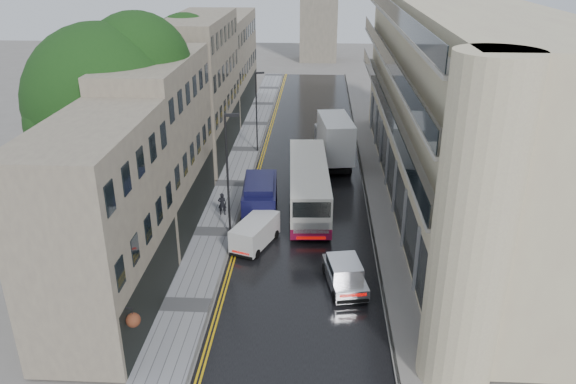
# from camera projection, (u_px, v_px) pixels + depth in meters

# --- Properties ---
(road) EXTENTS (9.00, 85.00, 0.02)m
(road) POSITION_uv_depth(u_px,v_px,m) (306.00, 186.00, 44.41)
(road) COLOR black
(road) RESTS_ON ground
(left_sidewalk) EXTENTS (2.70, 85.00, 0.12)m
(left_sidewalk) POSITION_uv_depth(u_px,v_px,m) (233.00, 184.00, 44.69)
(left_sidewalk) COLOR gray
(left_sidewalk) RESTS_ON ground
(right_sidewalk) EXTENTS (1.80, 85.00, 0.12)m
(right_sidewalk) POSITION_uv_depth(u_px,v_px,m) (375.00, 187.00, 44.11)
(right_sidewalk) COLOR slate
(right_sidewalk) RESTS_ON ground
(old_shop_row) EXTENTS (4.50, 56.00, 12.00)m
(old_shop_row) POSITION_uv_depth(u_px,v_px,m) (190.00, 102.00, 44.79)
(old_shop_row) COLOR gray
(old_shop_row) RESTS_ON ground
(modern_block) EXTENTS (8.00, 40.00, 14.00)m
(modern_block) POSITION_uv_depth(u_px,v_px,m) (452.00, 107.00, 39.71)
(modern_block) COLOR beige
(modern_block) RESTS_ON ground
(tree_near) EXTENTS (10.56, 10.56, 13.89)m
(tree_near) POSITION_uv_depth(u_px,v_px,m) (107.00, 127.00, 35.42)
(tree_near) COLOR black
(tree_near) RESTS_ON ground
(tree_far) EXTENTS (9.24, 9.24, 12.46)m
(tree_far) POSITION_uv_depth(u_px,v_px,m) (166.00, 90.00, 47.58)
(tree_far) COLOR black
(tree_far) RESTS_ON ground
(cream_bus) EXTENTS (3.26, 11.77, 3.18)m
(cream_bus) POSITION_uv_depth(u_px,v_px,m) (292.00, 205.00, 37.39)
(cream_bus) COLOR silver
(cream_bus) RESTS_ON road
(white_lorry) EXTENTS (3.51, 8.30, 4.22)m
(white_lorry) POSITION_uv_depth(u_px,v_px,m) (324.00, 147.00, 46.63)
(white_lorry) COLOR white
(white_lorry) RESTS_ON road
(silver_hatchback) EXTENTS (2.51, 4.38, 1.54)m
(silver_hatchback) POSITION_uv_depth(u_px,v_px,m) (335.00, 289.00, 29.62)
(silver_hatchback) COLOR silver
(silver_hatchback) RESTS_ON road
(white_van) EXTENTS (2.93, 4.26, 1.77)m
(white_van) POSITION_uv_depth(u_px,v_px,m) (234.00, 240.00, 34.31)
(white_van) COLOR silver
(white_van) RESTS_ON road
(navy_van) EXTENTS (2.59, 5.75, 2.87)m
(navy_van) POSITION_uv_depth(u_px,v_px,m) (243.00, 208.00, 37.24)
(navy_van) COLOR black
(navy_van) RESTS_ON road
(pedestrian) EXTENTS (0.62, 0.43, 1.64)m
(pedestrian) POSITION_uv_depth(u_px,v_px,m) (222.00, 204.00, 39.09)
(pedestrian) COLOR black
(pedestrian) RESTS_ON left_sidewalk
(lamp_post_near) EXTENTS (0.92, 0.34, 8.02)m
(lamp_post_near) POSITION_uv_depth(u_px,v_px,m) (228.00, 176.00, 35.30)
(lamp_post_near) COLOR black
(lamp_post_near) RESTS_ON left_sidewalk
(lamp_post_far) EXTENTS (0.83, 0.40, 7.20)m
(lamp_post_far) POSITION_uv_depth(u_px,v_px,m) (257.00, 113.00, 50.43)
(lamp_post_far) COLOR black
(lamp_post_far) RESTS_ON left_sidewalk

